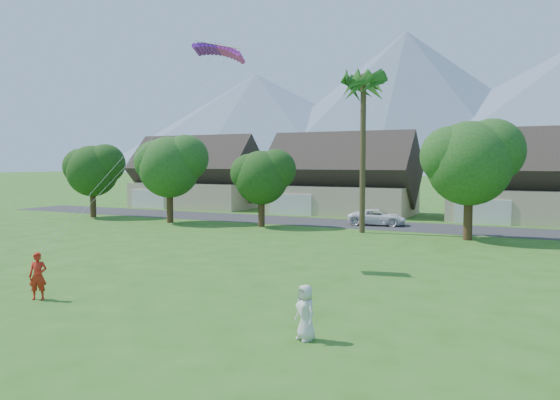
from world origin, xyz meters
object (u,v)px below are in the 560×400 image
Objects in this scene: kite_flyer at (38,276)px; watcher at (305,312)px; parafoil_kite at (220,50)px; parked_car at (377,217)px.

kite_flyer is 11.71m from watcher.
parafoil_kite reaches higher than kite_flyer.
parafoil_kite is at bearing 165.86° from watcher.
watcher is 0.61× the size of parafoil_kite.
parafoil_kite is at bearing 43.35° from kite_flyer.
kite_flyer is at bearing 162.65° from parked_car.
parked_car is (4.80, 31.46, -0.26)m from kite_flyer.
kite_flyer is 31.83m from parked_car.
kite_flyer is 1.10× the size of watcher.
parafoil_kite is at bearing 165.08° from parked_car.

